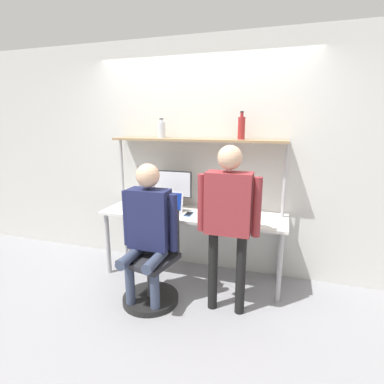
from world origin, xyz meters
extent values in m
plane|color=gray|center=(0.00, 0.00, 0.00)|extent=(12.00, 12.00, 0.00)
cube|color=silver|center=(0.00, 0.65, 1.35)|extent=(8.00, 0.06, 2.70)
cube|color=silver|center=(0.00, 0.32, 0.76)|extent=(2.07, 0.60, 0.03)
cylinder|color=#A5A5AA|center=(-0.98, 0.08, 0.37)|extent=(0.05, 0.05, 0.74)
cylinder|color=#A5A5AA|center=(0.98, 0.08, 0.37)|extent=(0.05, 0.05, 0.74)
cylinder|color=#A5A5AA|center=(-0.98, 0.56, 0.37)|extent=(0.05, 0.05, 0.74)
cylinder|color=#A5A5AA|center=(0.98, 0.56, 0.37)|extent=(0.05, 0.05, 0.74)
cube|color=#997A56|center=(0.00, 0.46, 1.58)|extent=(1.97, 0.30, 0.02)
cylinder|color=#B2B2B7|center=(-0.96, 0.46, 0.80)|extent=(0.04, 0.04, 1.59)
cylinder|color=#B2B2B7|center=(0.96, 0.46, 0.80)|extent=(0.04, 0.04, 1.59)
cylinder|color=#333338|center=(-0.29, 0.45, 0.78)|extent=(0.23, 0.23, 0.01)
cylinder|color=#333338|center=(-0.29, 0.45, 0.85)|extent=(0.06, 0.06, 0.14)
cube|color=#333338|center=(-0.29, 0.45, 1.06)|extent=(0.47, 0.01, 0.31)
cube|color=silver|center=(-0.29, 0.45, 1.06)|extent=(0.44, 0.02, 0.28)
cube|color=silver|center=(-0.28, 0.23, 0.78)|extent=(0.33, 0.22, 0.01)
cube|color=black|center=(-0.28, 0.21, 0.78)|extent=(0.28, 0.12, 0.00)
cube|color=silver|center=(-0.28, 0.32, 0.89)|extent=(0.33, 0.06, 0.22)
cube|color=navy|center=(-0.28, 0.31, 0.89)|extent=(0.29, 0.05, 0.19)
cube|color=#264C8C|center=(-0.03, 0.25, 0.78)|extent=(0.07, 0.15, 0.01)
cube|color=black|center=(-0.03, 0.25, 0.78)|extent=(0.06, 0.13, 0.00)
cylinder|color=black|center=(-0.25, -0.31, 0.03)|extent=(0.56, 0.56, 0.06)
cylinder|color=#4C4C51|center=(-0.25, -0.31, 0.25)|extent=(0.06, 0.06, 0.38)
cube|color=#26262B|center=(-0.25, -0.31, 0.46)|extent=(0.54, 0.54, 0.05)
cube|color=#26262B|center=(-0.21, -0.10, 0.71)|extent=(0.41, 0.12, 0.45)
cylinder|color=#38425B|center=(-0.38, -0.48, 0.24)|extent=(0.09, 0.09, 0.49)
cylinder|color=#38425B|center=(-0.12, -0.48, 0.24)|extent=(0.09, 0.09, 0.49)
cylinder|color=#38425B|center=(-0.38, -0.45, 0.53)|extent=(0.10, 0.38, 0.10)
cylinder|color=#38425B|center=(-0.12, -0.45, 0.53)|extent=(0.10, 0.38, 0.10)
cube|color=#1E234C|center=(-0.25, -0.28, 0.87)|extent=(0.40, 0.20, 0.58)
cylinder|color=#1E234C|center=(-0.49, -0.28, 0.85)|extent=(0.08, 0.08, 0.55)
cylinder|color=#1E234C|center=(0.00, -0.28, 0.85)|extent=(0.08, 0.08, 0.55)
sphere|color=#D8AD8C|center=(-0.25, -0.28, 1.29)|extent=(0.22, 0.22, 0.22)
cylinder|color=black|center=(0.37, -0.22, 0.40)|extent=(0.09, 0.09, 0.79)
cylinder|color=black|center=(0.64, -0.22, 0.40)|extent=(0.09, 0.09, 0.79)
cube|color=maroon|center=(0.50, -0.22, 1.07)|extent=(0.41, 0.20, 0.56)
cylinder|color=maroon|center=(0.25, -0.22, 1.05)|extent=(0.08, 0.08, 0.53)
cylinder|color=maroon|center=(0.75, -0.22, 1.05)|extent=(0.08, 0.08, 0.53)
sphere|color=#D8AD8C|center=(0.50, -0.22, 1.48)|extent=(0.21, 0.21, 0.21)
cylinder|color=silver|center=(-0.42, 0.46, 1.68)|extent=(0.09, 0.09, 0.18)
cylinder|color=silver|center=(-0.42, 0.46, 1.78)|extent=(0.04, 0.04, 0.03)
cylinder|color=black|center=(-0.42, 0.46, 1.80)|extent=(0.04, 0.04, 0.01)
cylinder|color=maroon|center=(0.49, 0.46, 1.71)|extent=(0.08, 0.08, 0.23)
cylinder|color=maroon|center=(0.49, 0.46, 1.84)|extent=(0.03, 0.03, 0.04)
cylinder|color=black|center=(0.49, 0.46, 1.87)|extent=(0.04, 0.04, 0.01)
camera|label=1|loc=(0.97, -2.75, 1.79)|focal=28.00mm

